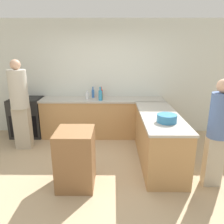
# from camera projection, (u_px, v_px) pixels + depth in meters

# --- Properties ---
(ground_plane) EXTENTS (14.00, 14.00, 0.00)m
(ground_plane) POSITION_uv_depth(u_px,v_px,m) (98.00, 175.00, 3.69)
(ground_plane) COLOR tan
(wall_back) EXTENTS (8.00, 0.06, 2.70)m
(wall_back) POSITION_uv_depth(u_px,v_px,m) (103.00, 78.00, 5.29)
(wall_back) COLOR silver
(wall_back) RESTS_ON ground_plane
(counter_back) EXTENTS (2.87, 0.63, 0.92)m
(counter_back) POSITION_uv_depth(u_px,v_px,m) (103.00, 117.00, 5.23)
(counter_back) COLOR tan
(counter_back) RESTS_ON ground_plane
(counter_peninsula) EXTENTS (0.69, 1.93, 0.92)m
(counter_peninsula) POSITION_uv_depth(u_px,v_px,m) (158.00, 138.00, 4.02)
(counter_peninsula) COLOR tan
(counter_peninsula) RESTS_ON ground_plane
(range_oven) EXTENTS (0.73, 0.60, 0.93)m
(range_oven) POSITION_uv_depth(u_px,v_px,m) (28.00, 117.00, 5.24)
(range_oven) COLOR black
(range_oven) RESTS_ON ground_plane
(island_table) EXTENTS (0.55, 0.60, 0.90)m
(island_table) POSITION_uv_depth(u_px,v_px,m) (76.00, 158.00, 3.32)
(island_table) COLOR brown
(island_table) RESTS_ON ground_plane
(mixing_bowl) EXTENTS (0.32, 0.32, 0.13)m
(mixing_bowl) POSITION_uv_depth(u_px,v_px,m) (167.00, 118.00, 3.48)
(mixing_bowl) COLOR teal
(mixing_bowl) RESTS_ON counter_peninsula
(dish_soap_bottle) EXTENTS (0.09, 0.09, 0.31)m
(dish_soap_bottle) POSITION_uv_depth(u_px,v_px,m) (100.00, 95.00, 4.91)
(dish_soap_bottle) COLOR #338CBF
(dish_soap_bottle) RESTS_ON counter_back
(hot_sauce_bottle) EXTENTS (0.08, 0.08, 0.25)m
(hot_sauce_bottle) POSITION_uv_depth(u_px,v_px,m) (101.00, 93.00, 5.20)
(hot_sauce_bottle) COLOR red
(hot_sauce_bottle) RESTS_ON counter_back
(water_bottle_blue) EXTENTS (0.06, 0.06, 0.26)m
(water_bottle_blue) POSITION_uv_depth(u_px,v_px,m) (93.00, 93.00, 5.17)
(water_bottle_blue) COLOR #386BB7
(water_bottle_blue) RESTS_ON counter_back
(vinegar_bottle_clear) EXTENTS (0.08, 0.08, 0.20)m
(vinegar_bottle_clear) POSITION_uv_depth(u_px,v_px,m) (87.00, 96.00, 5.05)
(vinegar_bottle_clear) COLOR silver
(vinegar_bottle_clear) RESTS_ON counter_back
(olive_oil_bottle) EXTENTS (0.06, 0.06, 0.19)m
(olive_oil_bottle) POSITION_uv_depth(u_px,v_px,m) (101.00, 96.00, 5.02)
(olive_oil_bottle) COLOR #475B1E
(olive_oil_bottle) RESTS_ON counter_back
(person_by_range) EXTENTS (0.36, 0.36, 1.85)m
(person_by_range) POSITION_uv_depth(u_px,v_px,m) (20.00, 102.00, 4.41)
(person_by_range) COLOR #ADA38E
(person_by_range) RESTS_ON ground_plane
(person_at_peninsula) EXTENTS (0.29, 0.29, 1.66)m
(person_at_peninsula) POSITION_uv_depth(u_px,v_px,m) (218.00, 130.00, 3.19)
(person_at_peninsula) COLOR #ADA38E
(person_at_peninsula) RESTS_ON ground_plane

